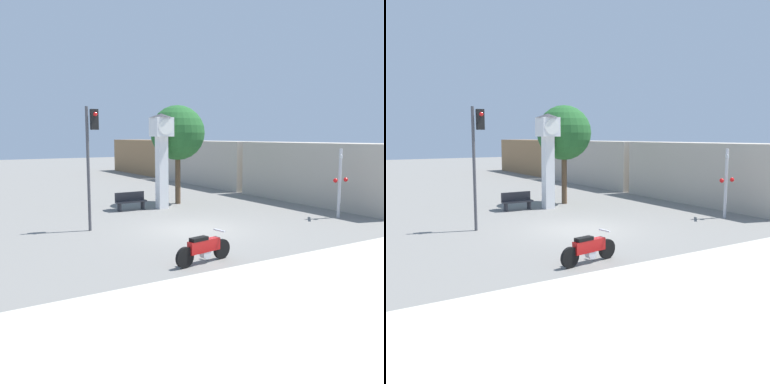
% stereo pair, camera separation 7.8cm
% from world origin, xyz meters
% --- Properties ---
extents(ground_plane, '(120.00, 120.00, 0.00)m').
position_xyz_m(ground_plane, '(0.00, 0.00, 0.00)').
color(ground_plane, slate).
extents(sidewalk_strip, '(36.00, 6.00, 0.10)m').
position_xyz_m(sidewalk_strip, '(0.00, -8.11, 0.05)').
color(sidewalk_strip, '#BCB7A8').
rests_on(sidewalk_strip, ground_plane).
extents(motorcycle, '(2.09, 0.55, 0.93)m').
position_xyz_m(motorcycle, '(-2.23, -4.11, 0.45)').
color(motorcycle, black).
rests_on(motorcycle, ground_plane).
extents(clock_tower, '(1.17, 1.17, 4.92)m').
position_xyz_m(clock_tower, '(1.23, 5.24, 3.25)').
color(clock_tower, white).
rests_on(clock_tower, ground_plane).
extents(freight_train, '(2.80, 33.69, 3.40)m').
position_xyz_m(freight_train, '(9.85, 13.70, 1.70)').
color(freight_train, '#ADA393').
rests_on(freight_train, ground_plane).
extents(traffic_light, '(0.50, 0.35, 4.92)m').
position_xyz_m(traffic_light, '(-3.56, 2.00, 3.34)').
color(traffic_light, '#47474C').
rests_on(traffic_light, ground_plane).
extents(railroad_crossing_signal, '(0.90, 0.82, 3.21)m').
position_xyz_m(railroad_crossing_signal, '(7.05, -1.33, 1.76)').
color(railroad_crossing_signal, '#B7B7BC').
rests_on(railroad_crossing_signal, ground_plane).
extents(street_tree, '(3.01, 3.01, 5.46)m').
position_xyz_m(street_tree, '(2.75, 6.22, 3.93)').
color(street_tree, brown).
rests_on(street_tree, ground_plane).
extents(bench, '(1.60, 0.44, 0.92)m').
position_xyz_m(bench, '(-0.38, 5.62, 0.49)').
color(bench, '#2D2D33').
rests_on(bench, ground_plane).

